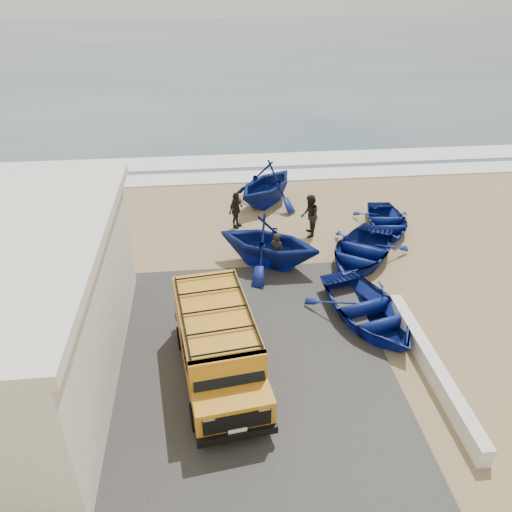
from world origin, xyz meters
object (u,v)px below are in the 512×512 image
boat_mid_left (268,241)px  fisherman_front (277,253)px  boat_far_left (266,183)px  fisherman_back (236,210)px  boat_mid_right (387,221)px  fisherman_middle (310,216)px  boat_near_left (368,310)px  parapet (432,366)px  van (218,343)px  boat_near_right (361,250)px

boat_mid_left → fisherman_front: size_ratio=2.42×
boat_far_left → fisherman_front: (-0.35, -5.95, -0.23)m
fisherman_back → boat_mid_right: bearing=-59.9°
boat_mid_right → fisherman_back: 6.38m
fisherman_middle → fisherman_back: fisherman_middle is taller
fisherman_back → boat_far_left: bearing=2.4°
boat_near_left → fisherman_front: 4.02m
boat_mid_left → boat_near_left: bearing=-115.3°
parapet → boat_near_left: (-1.05, 2.47, 0.16)m
van → boat_far_left: van is taller
boat_near_left → fisherman_front: fisherman_front is taller
boat_mid_right → fisherman_front: fisherman_front is taller
boat_near_left → boat_mid_left: 4.56m
parapet → van: size_ratio=1.20×
boat_near_right → boat_mid_right: bearing=87.4°
parapet → fisherman_middle: (-1.76, 8.28, 0.62)m
boat_far_left → boat_near_left: bearing=-38.5°
parapet → fisherman_middle: bearing=102.0°
parapet → boat_far_left: bearing=105.0°
parapet → boat_mid_left: boat_mid_left is taller
boat_mid_left → fisherman_back: size_ratio=2.43×
fisherman_back → boat_near_left: bearing=-115.0°
fisherman_front → fisherman_back: 3.91m
boat_far_left → fisherman_middle: size_ratio=2.18×
boat_near_left → fisherman_back: size_ratio=2.68×
boat_mid_left → parapet: bearing=-120.0°
boat_near_right → fisherman_middle: fisherman_middle is taller
van → boat_near_right: size_ratio=1.19×
van → boat_near_left: bearing=14.0°
van → fisherman_back: 8.85m
fisherman_front → boat_near_left: bearing=171.0°
boat_near_right → fisherman_back: size_ratio=2.66×
van → boat_near_left: van is taller
boat_mid_right → fisherman_back: (-6.32, 0.81, 0.43)m
parapet → fisherman_middle: size_ratio=3.37×
fisherman_front → fisherman_middle: size_ratio=0.89×
van → fisherman_middle: van is taller
van → fisherman_back: size_ratio=3.15×
parapet → boat_mid_left: 7.20m
boat_far_left → fisherman_middle: 3.60m
boat_mid_right → boat_far_left: 5.68m
boat_near_right → fisherman_middle: size_ratio=2.36×
parapet → boat_mid_right: bearing=79.2°
boat_far_left → fisherman_front: boat_far_left is taller
van → boat_far_left: 11.33m
boat_mid_left → fisherman_middle: (1.96, 2.15, -0.12)m
fisherman_front → boat_mid_left: bearing=-18.2°
van → boat_far_left: (2.65, 11.01, -0.08)m
boat_near_left → boat_far_left: bearing=87.4°
parapet → boat_mid_left: bearing=121.2°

